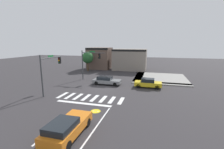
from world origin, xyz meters
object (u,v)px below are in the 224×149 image
(car_orange, at_px, (67,127))
(roadside_tree, at_px, (88,58))
(traffic_signal_northwest, at_px, (90,60))
(car_yellow, at_px, (148,83))
(traffic_signal_southwest, at_px, (50,67))
(car_gray, at_px, (106,80))

(car_orange, height_order, roadside_tree, roadside_tree)
(car_orange, xyz_separation_m, roadside_tree, (-10.23, 26.85, 2.59))
(traffic_signal_northwest, height_order, car_yellow, traffic_signal_northwest)
(traffic_signal_northwest, xyz_separation_m, car_yellow, (10.87, -2.61, -3.12))
(traffic_signal_northwest, xyz_separation_m, roadside_tree, (-4.54, 9.05, -0.48))
(car_orange, distance_m, car_yellow, 16.05)
(traffic_signal_southwest, relative_size, car_gray, 1.16)
(traffic_signal_southwest, bearing_deg, traffic_signal_northwest, -13.34)
(traffic_signal_southwest, height_order, car_yellow, traffic_signal_southwest)
(traffic_signal_southwest, xyz_separation_m, car_gray, (6.07, 6.36, -3.00))
(traffic_signal_northwest, bearing_deg, car_gray, -32.45)
(traffic_signal_southwest, distance_m, car_orange, 12.21)
(car_gray, height_order, car_yellow, car_yellow)
(traffic_signal_southwest, xyz_separation_m, traffic_signal_northwest, (2.10, 8.88, 0.14))
(traffic_signal_southwest, relative_size, car_orange, 1.16)
(car_orange, bearing_deg, traffic_signal_northwest, 17.74)
(car_orange, height_order, car_yellow, car_orange)
(car_gray, xyz_separation_m, roadside_tree, (-8.50, 11.57, 2.66))
(traffic_signal_northwest, relative_size, roadside_tree, 1.16)
(car_gray, height_order, roadside_tree, roadside_tree)
(traffic_signal_northwest, relative_size, car_orange, 1.19)
(traffic_signal_northwest, xyz_separation_m, car_gray, (3.96, -2.52, -3.14))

